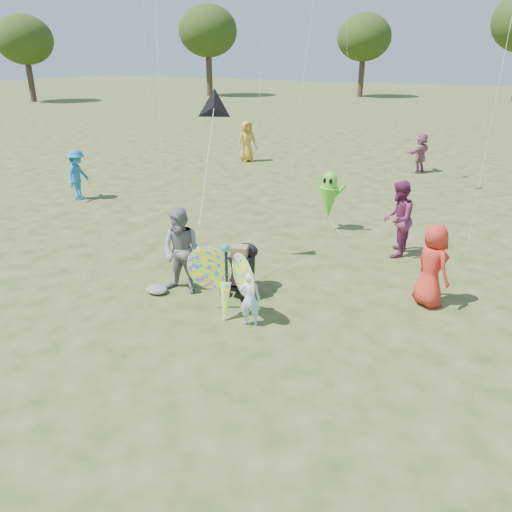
{
  "coord_description": "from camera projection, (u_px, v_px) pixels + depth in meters",
  "views": [
    {
      "loc": [
        4.17,
        -6.56,
        4.87
      ],
      "look_at": [
        -0.2,
        1.5,
        1.1
      ],
      "focal_mm": 35.0,
      "sensor_mm": 36.0,
      "label": 1
    }
  ],
  "objects": [
    {
      "name": "crowd_i",
      "position": [
        78.0,
        175.0,
        17.41
      ],
      "size": [
        0.96,
        1.28,
        1.76
      ],
      "primitive_type": "imported",
      "rotation": [
        0.0,
        0.0,
        1.87
      ],
      "color": "teal",
      "rests_on": "ground"
    },
    {
      "name": "crowd_g",
      "position": [
        247.0,
        141.0,
        23.47
      ],
      "size": [
        1.03,
        1.1,
        1.89
      ],
      "primitive_type": "imported",
      "rotation": [
        0.0,
        0.0,
        0.94
      ],
      "color": "gold",
      "rests_on": "ground"
    },
    {
      "name": "child_girl",
      "position": [
        250.0,
        299.0,
        9.39
      ],
      "size": [
        0.47,
        0.39,
        1.1
      ],
      "primitive_type": "imported",
      "rotation": [
        0.0,
        0.0,
        3.5
      ],
      "color": "#ADDCF5",
      "rests_on": "ground"
    },
    {
      "name": "delta_kite_rig",
      "position": [
        214.0,
        108.0,
        10.99
      ],
      "size": [
        1.05,
        1.94,
        2.63
      ],
      "color": "black",
      "rests_on": "ground"
    },
    {
      "name": "butterfly_kite",
      "position": [
        226.0,
        282.0,
        9.62
      ],
      "size": [
        1.74,
        0.75,
        1.72
      ],
      "color": "#EE254F",
      "rests_on": "ground"
    },
    {
      "name": "grey_bag",
      "position": [
        157.0,
        289.0,
        10.83
      ],
      "size": [
        0.49,
        0.4,
        0.16
      ],
      "primitive_type": "ellipsoid",
      "color": "gray",
      "rests_on": "ground"
    },
    {
      "name": "alien_kite",
      "position": [
        329.0,
        198.0,
        14.34
      ],
      "size": [
        1.12,
        0.69,
        1.74
      ],
      "color": "#57CC30",
      "rests_on": "ground"
    },
    {
      "name": "crowd_a",
      "position": [
        432.0,
        265.0,
        10.06
      ],
      "size": [
        1.0,
        0.98,
        1.74
      ],
      "primitive_type": "imported",
      "rotation": [
        0.0,
        0.0,
        2.4
      ],
      "color": "red",
      "rests_on": "ground"
    },
    {
      "name": "crowd_e",
      "position": [
        398.0,
        219.0,
        12.52
      ],
      "size": [
        0.83,
        1.01,
        1.94
      ],
      "primitive_type": "imported",
      "rotation": [
        0.0,
        0.0,
        4.81
      ],
      "color": "#72264D",
      "rests_on": "ground"
    },
    {
      "name": "crowd_j",
      "position": [
        420.0,
        153.0,
        21.33
      ],
      "size": [
        0.97,
        1.66,
        1.7
      ],
      "primitive_type": "imported",
      "rotation": [
        0.0,
        0.0,
        4.39
      ],
      "color": "#A65F7B",
      "rests_on": "ground"
    },
    {
      "name": "jogging_stroller",
      "position": [
        242.0,
        266.0,
        10.69
      ],
      "size": [
        0.69,
        1.12,
        1.09
      ],
      "rotation": [
        0.0,
        0.0,
        0.29
      ],
      "color": "black",
      "rests_on": "ground"
    },
    {
      "name": "ground",
      "position": [
        226.0,
        342.0,
        9.03
      ],
      "size": [
        160.0,
        160.0,
        0.0
      ],
      "primitive_type": "plane",
      "color": "#51592B",
      "rests_on": "ground"
    },
    {
      "name": "adult_man",
      "position": [
        182.0,
        252.0,
        10.57
      ],
      "size": [
        0.98,
        0.8,
        1.88
      ],
      "primitive_type": "imported",
      "rotation": [
        0.0,
        0.0,
        0.11
      ],
      "color": "gray",
      "rests_on": "ground"
    }
  ]
}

